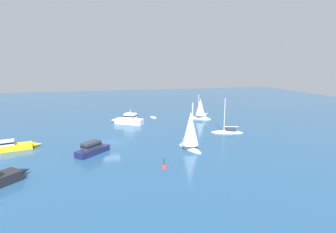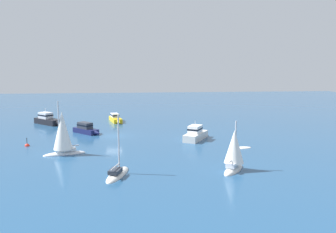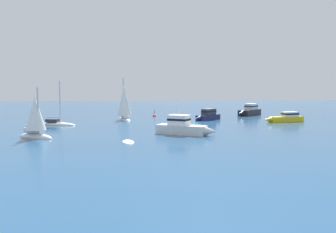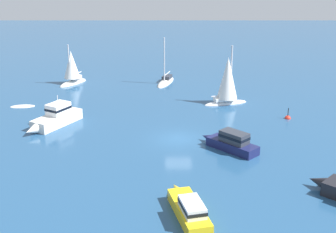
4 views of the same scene
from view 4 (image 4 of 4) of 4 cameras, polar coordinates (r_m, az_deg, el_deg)
ground_plane at (r=44.81m, az=1.03°, el=-2.70°), size 160.00×160.00×0.00m
launch at (r=32.15m, az=2.26°, el=-10.92°), size 2.87×6.74×1.51m
powerboat at (r=49.30m, az=-13.59°, el=-0.15°), size 4.84×6.80×3.02m
ketch at (r=54.75m, az=6.85°, el=4.08°), size 5.35×2.94×7.14m
ketch_1 at (r=64.19m, az=-11.67°, el=5.41°), size 3.73×4.64×5.84m
powerboat_2 at (r=42.54m, az=7.32°, el=-3.04°), size 5.03×5.07×1.77m
ketch_2 at (r=63.86m, az=-0.53°, el=4.18°), size 3.02×5.78×6.59m
skiff at (r=56.47m, az=-17.26°, el=1.11°), size 2.89×1.53×0.34m
channel_buoy at (r=51.74m, az=13.88°, el=-0.20°), size 0.66×0.66×1.49m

